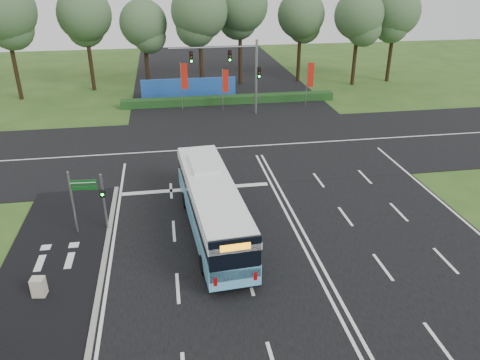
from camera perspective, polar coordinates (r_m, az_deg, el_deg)
name	(u,v)px	position (r m, az deg, el deg)	size (l,w,h in m)	color
ground	(290,222)	(26.92, 6.15, -5.08)	(120.00, 120.00, 0.00)	#2B501A
road_main	(290,221)	(26.91, 6.15, -5.05)	(20.00, 120.00, 0.04)	black
road_cross	(252,146)	(37.47, 1.42, 4.13)	(120.00, 14.00, 0.05)	black
bike_path	(51,275)	(24.31, -22.06, -10.64)	(5.00, 18.00, 0.06)	black
kerb_strip	(103,269)	(23.82, -16.38, -10.39)	(0.25, 18.00, 0.12)	gray
city_bus	(212,206)	(25.02, -3.41, -3.21)	(3.12, 11.41, 3.24)	#61B5E1
pedestrian_signal	(104,200)	(26.16, -16.26, -2.41)	(0.27, 0.41, 3.36)	gray
street_sign	(78,195)	(26.03, -19.16, -1.70)	(1.44, 0.19, 3.69)	gray
utility_cabinet	(39,287)	(22.91, -23.32, -11.92)	(0.57, 0.48, 0.95)	#BEB899
banner_flag_left	(184,79)	(46.67, -6.89, 12.11)	(0.69, 0.15, 4.67)	gray
banner_flag_mid	(225,83)	(46.22, -1.85, 11.69)	(0.60, 0.11, 4.10)	gray
banner_flag_right	(310,78)	(48.01, 8.49, 12.25)	(0.65, 0.21, 4.49)	gray
traffic_light_gantry	(237,66)	(44.25, -0.32, 13.71)	(8.41, 0.28, 7.00)	gray
hedge	(229,100)	(49.07, -1.30, 9.75)	(22.00, 1.20, 0.80)	#163513
blue_hoarding	(189,89)	(50.93, -6.26, 11.00)	(10.00, 0.30, 2.20)	#1E4EA6
eucalyptus_row	(213,12)	(54.22, -3.37, 19.71)	(48.23, 9.27, 12.11)	black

